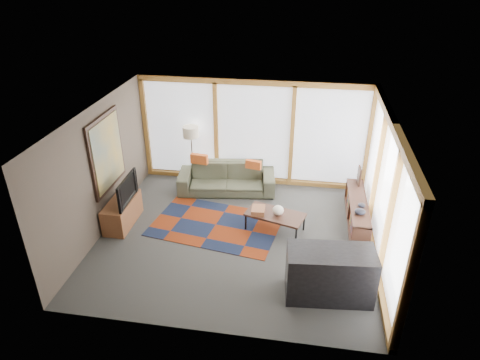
% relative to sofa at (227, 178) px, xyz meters
% --- Properties ---
extents(ground, '(5.50, 5.50, 0.00)m').
position_rel_sofa_xyz_m(ground, '(0.56, -1.86, -0.33)').
color(ground, '#30312E').
rests_on(ground, ground).
extents(room_envelope, '(5.52, 5.02, 2.62)m').
position_rel_sofa_xyz_m(room_envelope, '(1.05, -1.30, 1.21)').
color(room_envelope, '#463D32').
rests_on(room_envelope, ground).
extents(rug, '(2.86, 2.08, 0.01)m').
position_rel_sofa_xyz_m(rug, '(0.05, -1.51, -0.33)').
color(rug, maroon).
rests_on(rug, ground).
extents(sofa, '(2.38, 1.19, 0.67)m').
position_rel_sofa_xyz_m(sofa, '(0.00, 0.00, 0.00)').
color(sofa, '#373C2C').
rests_on(sofa, ground).
extents(pillow_left, '(0.43, 0.17, 0.23)m').
position_rel_sofa_xyz_m(pillow_left, '(-0.66, 0.03, 0.45)').
color(pillow_left, '#C4531F').
rests_on(pillow_left, sofa).
extents(pillow_right, '(0.38, 0.19, 0.20)m').
position_rel_sofa_xyz_m(pillow_right, '(0.65, -0.04, 0.43)').
color(pillow_right, '#C4531F').
rests_on(pillow_right, sofa).
extents(floor_lamp, '(0.38, 0.38, 1.51)m').
position_rel_sofa_xyz_m(floor_lamp, '(-0.89, 0.24, 0.42)').
color(floor_lamp, black).
rests_on(floor_lamp, ground).
extents(coffee_table, '(1.29, 0.90, 0.39)m').
position_rel_sofa_xyz_m(coffee_table, '(1.30, -1.48, -0.14)').
color(coffee_table, '#321D12').
rests_on(coffee_table, ground).
extents(book_stack, '(0.27, 0.34, 0.11)m').
position_rel_sofa_xyz_m(book_stack, '(0.94, -1.49, 0.11)').
color(book_stack, brown).
rests_on(book_stack, coffee_table).
extents(vase, '(0.28, 0.28, 0.20)m').
position_rel_sofa_xyz_m(vase, '(1.35, -1.50, 0.16)').
color(vase, silver).
rests_on(vase, coffee_table).
extents(bookshelf, '(0.37, 2.02, 0.50)m').
position_rel_sofa_xyz_m(bookshelf, '(2.99, -0.88, -0.08)').
color(bookshelf, '#321D12').
rests_on(bookshelf, ground).
extents(bowl_a, '(0.24, 0.24, 0.11)m').
position_rel_sofa_xyz_m(bowl_a, '(2.97, -1.39, 0.23)').
color(bowl_a, black).
rests_on(bowl_a, bookshelf).
extents(bowl_b, '(0.18, 0.18, 0.08)m').
position_rel_sofa_xyz_m(bowl_b, '(3.03, -1.11, 0.21)').
color(bowl_b, black).
rests_on(bowl_b, bookshelf).
extents(shelf_picture, '(0.05, 0.30, 0.40)m').
position_rel_sofa_xyz_m(shelf_picture, '(3.04, -0.10, 0.37)').
color(shelf_picture, black).
rests_on(shelf_picture, bookshelf).
extents(tv_console, '(0.46, 1.11, 0.56)m').
position_rel_sofa_xyz_m(tv_console, '(-1.91, -1.75, -0.06)').
color(tv_console, brown).
rests_on(tv_console, ground).
extents(television, '(0.15, 0.97, 0.56)m').
position_rel_sofa_xyz_m(television, '(-1.81, -1.76, 0.50)').
color(television, black).
rests_on(television, tv_console).
extents(bar_counter, '(1.48, 0.79, 0.90)m').
position_rel_sofa_xyz_m(bar_counter, '(2.35, -3.26, 0.12)').
color(bar_counter, black).
rests_on(bar_counter, ground).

